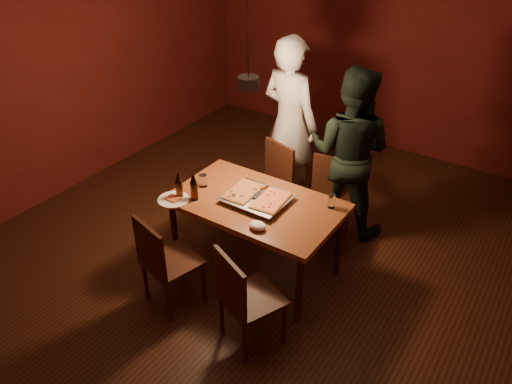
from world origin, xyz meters
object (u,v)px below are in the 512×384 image
Objects in this scene: diner_dark at (349,152)px; pizza_tray at (257,199)px; chair_far_left at (272,177)px; chair_near_right at (243,293)px; chair_far_right at (329,194)px; plate_slice at (173,200)px; chair_near_left at (163,256)px; diner_white at (290,123)px; dining_table at (256,209)px; beer_bottle_a at (179,186)px; beer_bottle_b at (194,187)px; pendant_lamp at (248,81)px.

pizza_tray is at bearing 64.86° from diner_dark.
chair_far_left and chair_near_right have the same top height.
plate_slice is at bearing 39.31° from chair_far_right.
chair_near_left is 0.27× the size of diner_white.
chair_far_left is 1.05× the size of chair_far_right.
chair_far_left is 0.83m from pizza_tray.
dining_table is 2.71× the size of chair_near_right.
chair_far_left is at bearing 112.27° from dining_table.
chair_near_left is 2.10× the size of beer_bottle_a.
pizza_tray is 0.70m from beer_bottle_a.
diner_white is at bearing 82.12° from plate_slice.
diner_white is (-0.03, 2.07, 0.41)m from chair_near_left.
diner_white is (0.08, 1.51, 0.07)m from beer_bottle_b.
diner_dark is at bearing 58.25° from beer_bottle_b.
dining_table is 2.73× the size of pizza_tray.
chair_near_left is 2.10m from diner_dark.
diner_dark is (0.99, 1.49, 0.11)m from plate_slice.
pizza_tray is (0.31, -0.74, 0.24)m from chair_far_left.
beer_bottle_a is (-1.03, 0.50, 0.33)m from chair_near_right.
chair_far_left and chair_far_right have the same top height.
chair_far_right is 1.95× the size of beer_bottle_b.
chair_near_right is (0.74, -1.56, 0.00)m from chair_far_left.
pendant_lamp is (0.11, -0.57, 1.22)m from chair_far_left.
diner_dark is 1.40m from pendant_lamp.
chair_far_left is at bearing 138.73° from chair_near_right.
dining_table is 0.74m from plate_slice.
chair_far_left and chair_near_left have the same top height.
chair_near_left is (-0.70, -1.63, 0.00)m from chair_far_right.
pizza_tray reaches higher than dining_table.
plate_slice is 0.16× the size of diner_dark.
pizza_tray is (0.00, 0.01, 0.10)m from dining_table.
chair_far_left is 1.59m from chair_near_left.
beer_bottle_a is (-0.60, -0.33, 0.10)m from pizza_tray.
beer_bottle_a is (-0.60, -0.32, 0.20)m from dining_table.
pizza_tray is 2.26× the size of beer_bottle_a.
plate_slice is at bearing -147.61° from dining_table.
diner_white is 1.08× the size of diner_dark.
chair_far_right is at bearing 52.52° from beer_bottle_b.
chair_far_left is 1.16m from beer_bottle_a.
dining_table is 1.12m from pendant_lamp.
chair_far_left is at bearing 102.54° from chair_near_left.
chair_far_left is at bearing 80.54° from beer_bottle_b.
pendant_lamp is (-0.53, -0.61, 1.22)m from chair_far_right.
diner_dark reaches higher than beer_bottle_b.
chair_far_right is at bearing 157.54° from diner_white.
diner_white is at bearing 107.68° from dining_table.
beer_bottle_a reaches higher than pizza_tray.
pizza_tray is 0.74m from plate_slice.
diner_white reaches higher than dining_table.
chair_near_left is (-0.06, -1.59, 0.00)m from chair_far_left.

